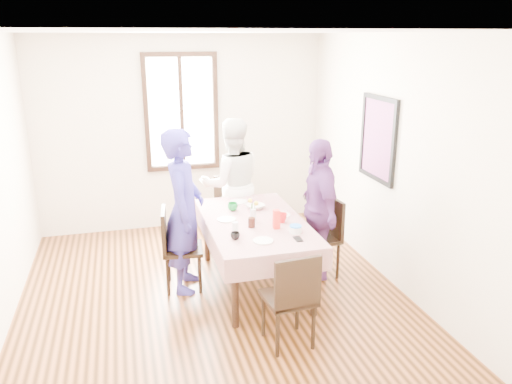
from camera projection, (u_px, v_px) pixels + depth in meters
ground at (214, 296)px, 5.38m from camera, size 4.50×4.50×0.00m
back_wall at (182, 134)px, 7.05m from camera, size 4.00×0.00×4.00m
right_wall at (392, 162)px, 5.48m from camera, size 0.00×4.50×4.50m
window_frame at (181, 112)px, 6.94m from camera, size 1.02×0.06×1.62m
window_pane at (181, 112)px, 6.95m from camera, size 0.90×0.02×1.50m
art_poster at (378, 139)px, 5.69m from camera, size 0.04×0.76×0.96m
dining_table at (255, 254)px, 5.53m from camera, size 0.92×1.67×0.75m
tablecloth at (255, 221)px, 5.41m from camera, size 1.04×1.79×0.01m
chair_left at (183, 249)px, 5.46m from camera, size 0.47×0.47×0.91m
chair_right at (318, 238)px, 5.74m from camera, size 0.46×0.46×0.91m
chair_far at (232, 213)px, 6.56m from camera, size 0.45×0.45×0.91m
chair_near at (288, 297)px, 4.44m from camera, size 0.45×0.45×0.91m
person_left at (183, 211)px, 5.33m from camera, size 0.58×0.73×1.77m
person_far at (232, 184)px, 6.42m from camera, size 0.83×0.65×1.70m
person_right at (318, 209)px, 5.63m from camera, size 0.46×0.97×1.61m
mug_black at (235, 236)px, 4.90m from camera, size 0.12×0.12×0.07m
mug_flag at (282, 218)px, 5.35m from camera, size 0.12×0.12×0.10m
mug_green at (233, 207)px, 5.71m from camera, size 0.13×0.13×0.09m
serving_bowl at (255, 206)px, 5.78m from camera, size 0.26×0.26×0.05m
juice_carton at (276, 219)px, 5.16m from camera, size 0.06×0.06×0.20m
butter_tub at (296, 230)px, 5.07m from camera, size 0.13×0.13×0.07m
jam_jar at (252, 222)px, 5.21m from camera, size 0.07×0.07×0.10m
drinking_glass at (235, 226)px, 5.12m from camera, size 0.06×0.06×0.09m
smartphone at (298, 239)px, 4.91m from camera, size 0.07×0.14×0.01m
flower_vase at (253, 215)px, 5.40m from camera, size 0.06×0.06×0.13m
plate_left at (227, 219)px, 5.43m from camera, size 0.20×0.20×0.01m
plate_right at (281, 215)px, 5.57m from camera, size 0.20×0.20×0.01m
plate_far at (239, 202)px, 6.01m from camera, size 0.20×0.20×0.01m
plate_near at (263, 241)px, 4.87m from camera, size 0.20×0.20×0.01m
butter_lid at (296, 226)px, 5.06m from camera, size 0.12×0.12×0.01m
flower_bunch at (253, 205)px, 5.37m from camera, size 0.09×0.09×0.10m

